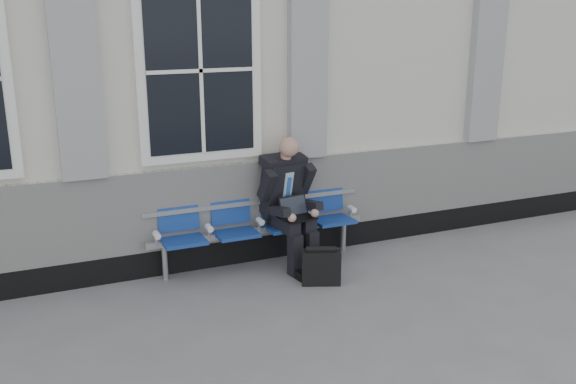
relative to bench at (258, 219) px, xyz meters
name	(u,v)px	position (x,y,z in m)	size (l,w,h in m)	color
ground	(213,329)	(-0.94, -1.32, -0.55)	(70.00, 70.00, 0.00)	slate
station_building	(132,60)	(-0.96, 2.15, 1.67)	(14.40, 4.40, 4.49)	beige
bench	(258,219)	(0.00, 0.00, 0.00)	(2.60, 0.47, 0.91)	#9EA0A3
businessman	(288,198)	(0.32, -0.14, 0.26)	(0.66, 0.89, 1.52)	black
briefcase	(321,267)	(0.43, -0.78, -0.35)	(0.45, 0.31, 0.43)	black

